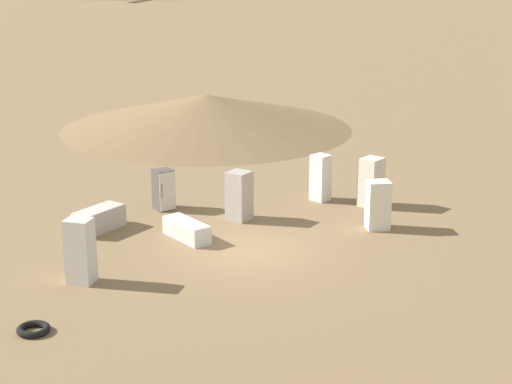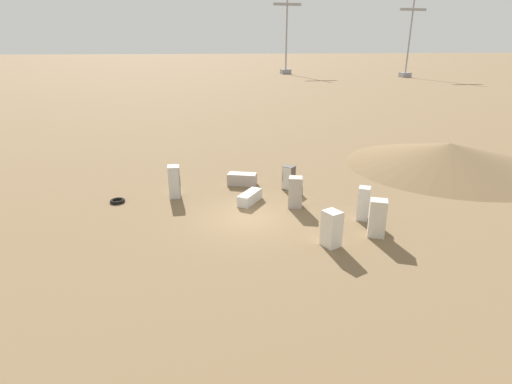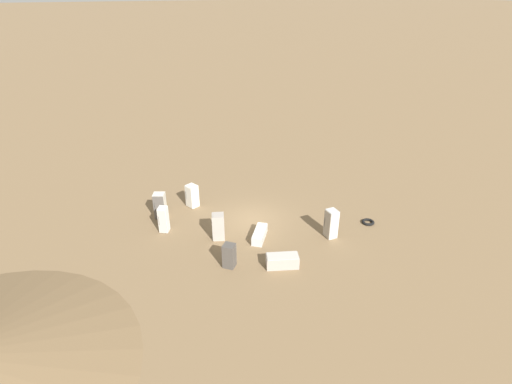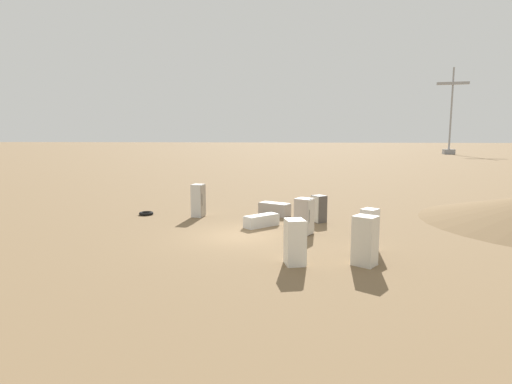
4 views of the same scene
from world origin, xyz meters
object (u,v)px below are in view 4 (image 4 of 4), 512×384
object	(u,v)px
discarded_fridge_1	(370,230)
discarded_fridge_5	(319,209)
power_pylon_2	(450,128)
discarded_fridge_6	(304,216)
discarded_fridge_0	(198,200)
discarded_fridge_7	(365,241)
discarded_fridge_4	(295,242)
scrap_tire	(146,213)
discarded_fridge_3	(275,209)
discarded_fridge_2	(262,221)

from	to	relation	value
discarded_fridge_1	discarded_fridge_5	bearing A→B (deg)	145.95
power_pylon_2	discarded_fridge_6	bearing A→B (deg)	-105.73
power_pylon_2	discarded_fridge_0	xyz separation A→B (m)	(-37.65, -107.56, -6.88)
discarded_fridge_5	power_pylon_2	bearing A→B (deg)	-61.69
discarded_fridge_7	power_pylon_2	bearing A→B (deg)	102.47
discarded_fridge_1	discarded_fridge_4	xyz separation A→B (m)	(-2.72, -2.44, -0.04)
discarded_fridge_6	scrap_tire	xyz separation A→B (m)	(-9.81, 2.75, -0.78)
discarded_fridge_1	discarded_fridge_3	world-z (taller)	discarded_fridge_1
discarded_fridge_0	discarded_fridge_5	world-z (taller)	discarded_fridge_0
discarded_fridge_1	discarded_fridge_0	bearing A→B (deg)	-177.91
discarded_fridge_6	scrap_tire	distance (m)	10.22
scrap_tire	discarded_fridge_0	bearing A→B (deg)	3.40
discarded_fridge_2	discarded_fridge_1	bearing A→B (deg)	4.25
discarded_fridge_2	discarded_fridge_3	bearing A→B (deg)	126.15
discarded_fridge_5	scrap_tire	distance (m)	10.31
scrap_tire	discarded_fridge_5	bearing A→B (deg)	1.18
discarded_fridge_2	discarded_fridge_6	bearing A→B (deg)	11.60
power_pylon_2	discarded_fridge_1	xyz separation A→B (m)	(-28.22, -112.87, -6.97)
discarded_fridge_2	discarded_fridge_4	distance (m)	6.50
discarded_fridge_3	discarded_fridge_5	world-z (taller)	discarded_fridge_5
discarded_fridge_4	discarded_fridge_7	distance (m)	2.53
discarded_fridge_1	discarded_fridge_6	bearing A→B (deg)	172.38
discarded_fridge_2	discarded_fridge_7	bearing A→B (deg)	-9.27
discarded_fridge_0	discarded_fridge_4	size ratio (longest dim) A/B	1.15
discarded_fridge_0	discarded_fridge_1	size ratio (longest dim) A/B	1.10
power_pylon_2	discarded_fridge_2	size ratio (longest dim) A/B	13.09
discarded_fridge_2	discarded_fridge_3	xyz separation A→B (m)	(0.11, 3.15, 0.07)
discarded_fridge_4	discarded_fridge_6	xyz separation A→B (m)	(-0.19, 4.79, 0.03)
discarded_fridge_1	discarded_fridge_3	distance (m)	8.43
discarded_fridge_0	discarded_fridge_1	world-z (taller)	discarded_fridge_0
discarded_fridge_1	discarded_fridge_6	xyz separation A→B (m)	(-2.90, 2.36, -0.01)
discarded_fridge_4	discarded_fridge_1	bearing A→B (deg)	110.12
discarded_fridge_5	scrap_tire	size ratio (longest dim) A/B	1.74
power_pylon_2	discarded_fridge_3	world-z (taller)	power_pylon_2
discarded_fridge_0	discarded_fridge_7	xyz separation A→B (m)	(9.19, -7.22, -0.05)
scrap_tire	discarded_fridge_2	bearing A→B (deg)	-11.97
discarded_fridge_4	scrap_tire	size ratio (longest dim) A/B	1.98
discarded_fridge_4	discarded_fridge_6	bearing A→B (deg)	160.45
discarded_fridge_6	scrap_tire	size ratio (longest dim) A/B	2.05
discarded_fridge_5	scrap_tire	world-z (taller)	discarded_fridge_5
discarded_fridge_3	discarded_fridge_6	distance (m)	4.88
discarded_fridge_4	discarded_fridge_7	bearing A→B (deg)	80.04
power_pylon_2	discarded_fridge_5	distance (m)	112.05
discarded_fridge_3	scrap_tire	size ratio (longest dim) A/B	2.37
scrap_tire	power_pylon_2	bearing A→B (deg)	69.20
discarded_fridge_3	scrap_tire	xyz separation A→B (m)	(-7.58, -1.56, -0.29)
discarded_fridge_0	discarded_fridge_6	distance (m)	7.16
discarded_fridge_2	discarded_fridge_6	size ratio (longest dim) A/B	1.11
discarded_fridge_5	discarded_fridge_7	bearing A→B (deg)	150.99
power_pylon_2	discarded_fridge_3	bearing A→B (deg)	-107.44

